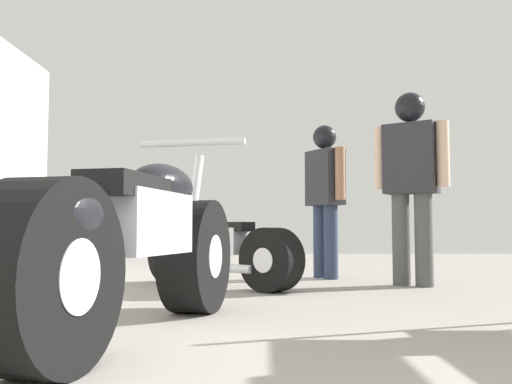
# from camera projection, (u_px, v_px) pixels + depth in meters

# --- Properties ---
(ground_plane) EXTENTS (17.03, 17.03, 0.00)m
(ground_plane) POSITION_uv_depth(u_px,v_px,m) (262.00, 305.00, 3.82)
(ground_plane) COLOR gray
(motorcycle_maroon_cruiser) EXTENTS (0.84, 2.26, 1.05)m
(motorcycle_maroon_cruiser) POSITION_uv_depth(u_px,v_px,m) (138.00, 245.00, 2.67)
(motorcycle_maroon_cruiser) COLOR black
(motorcycle_maroon_cruiser) RESTS_ON ground_plane
(motorcycle_black_naked) EXTENTS (1.47, 1.27, 0.81)m
(motorcycle_black_naked) POSITION_uv_depth(u_px,v_px,m) (221.00, 251.00, 4.98)
(motorcycle_black_naked) COLOR black
(motorcycle_black_naked) RESTS_ON ground_plane
(mechanic_in_blue) EXTENTS (0.65, 0.46, 1.78)m
(mechanic_in_blue) POSITION_uv_depth(u_px,v_px,m) (411.00, 169.00, 5.17)
(mechanic_in_blue) COLOR #4C4C4C
(mechanic_in_blue) RESTS_ON ground_plane
(mechanic_with_helmet) EXTENTS (0.41, 0.60, 1.63)m
(mechanic_with_helmet) POSITION_uv_depth(u_px,v_px,m) (325.00, 186.00, 5.98)
(mechanic_with_helmet) COLOR #2D3851
(mechanic_with_helmet) RESTS_ON ground_plane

